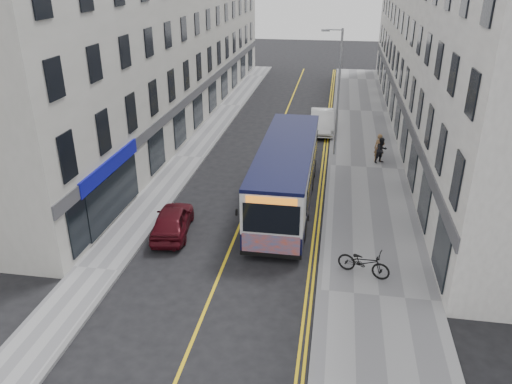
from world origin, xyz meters
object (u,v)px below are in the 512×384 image
(streetlamp, at_px, (337,89))
(car_white, at_px, (322,121))
(pedestrian_near, at_px, (379,148))
(city_bus, at_px, (286,173))
(car_maroon, at_px, (172,220))
(bicycle, at_px, (364,262))
(pedestrian_far, at_px, (381,150))

(streetlamp, bearing_deg, car_white, 100.66)
(pedestrian_near, bearing_deg, car_white, 118.38)
(city_bus, relative_size, car_maroon, 2.89)
(car_white, bearing_deg, pedestrian_near, -60.24)
(car_maroon, bearing_deg, city_bus, -149.45)
(streetlamp, height_order, car_white, streetlamp)
(car_white, xyz_separation_m, car_maroon, (-6.11, -16.84, -0.13))
(bicycle, relative_size, car_maroon, 0.54)
(car_maroon, bearing_deg, pedestrian_far, -141.11)
(city_bus, distance_m, pedestrian_near, 8.69)
(pedestrian_far, xyz_separation_m, car_maroon, (-10.04, -10.59, -0.26))
(bicycle, height_order, car_white, car_white)
(pedestrian_near, xyz_separation_m, car_white, (-3.80, 6.04, -0.21))
(streetlamp, distance_m, car_white, 6.35)
(car_white, bearing_deg, bicycle, -85.01)
(pedestrian_near, height_order, pedestrian_far, pedestrian_near)
(bicycle, distance_m, car_maroon, 8.86)
(streetlamp, bearing_deg, bicycle, -83.81)
(city_bus, height_order, bicycle, city_bus)
(pedestrian_near, distance_m, car_white, 7.13)
(streetlamp, distance_m, pedestrian_near, 4.49)
(city_bus, bearing_deg, car_maroon, -141.81)
(city_bus, xyz_separation_m, car_maroon, (-4.82, -3.79, -1.13))
(bicycle, height_order, pedestrian_near, pedestrian_near)
(pedestrian_near, xyz_separation_m, car_maroon, (-9.90, -10.80, -0.34))
(city_bus, height_order, pedestrian_far, city_bus)
(car_white, bearing_deg, streetlamp, -81.76)
(bicycle, relative_size, pedestrian_near, 1.20)
(pedestrian_far, distance_m, car_white, 7.39)
(car_white, distance_m, car_maroon, 17.91)
(bicycle, bearing_deg, car_maroon, 95.14)
(city_bus, relative_size, pedestrian_far, 6.99)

